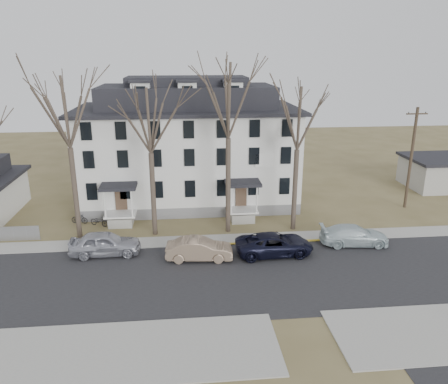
{
  "coord_description": "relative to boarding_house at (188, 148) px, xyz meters",
  "views": [
    {
      "loc": [
        -2.57,
        -23.53,
        14.21
      ],
      "look_at": [
        0.59,
        9.0,
        3.68
      ],
      "focal_mm": 35.0,
      "sensor_mm": 36.0,
      "label": 1
    }
  ],
  "objects": [
    {
      "name": "tree_mid_left",
      "position": [
        -3.0,
        -8.15,
        4.22
      ],
      "size": [
        7.8,
        7.8,
        12.74
      ],
      "color": "#473B31",
      "rests_on": "ground"
    },
    {
      "name": "ground",
      "position": [
        2.0,
        -17.95,
        -5.38
      ],
      "size": [
        120.0,
        120.0,
        0.0
      ],
      "primitive_type": "plane",
      "color": "olive",
      "rests_on": "ground"
    },
    {
      "name": "boarding_house",
      "position": [
        0.0,
        0.0,
        0.0
      ],
      "size": [
        20.8,
        12.36,
        12.05
      ],
      "color": "slate",
      "rests_on": "ground"
    },
    {
      "name": "tree_far_left",
      "position": [
        -9.0,
        -8.15,
        4.96
      ],
      "size": [
        8.4,
        8.4,
        13.72
      ],
      "color": "#473B31",
      "rests_on": "ground"
    },
    {
      "name": "car_tan",
      "position": [
        0.41,
        -13.15,
        -4.6
      ],
      "size": [
        4.84,
        2.01,
        1.56
      ],
      "primitive_type": "imported",
      "rotation": [
        0.0,
        0.0,
        1.49
      ],
      "color": "gray",
      "rests_on": "ground"
    },
    {
      "name": "main_road",
      "position": [
        2.0,
        -15.95,
        -5.38
      ],
      "size": [
        120.0,
        10.0,
        0.04
      ],
      "primitive_type": "cube",
      "color": "#27272A",
      "rests_on": "ground"
    },
    {
      "name": "bicycle_left",
      "position": [
        -7.82,
        -6.06,
        -4.93
      ],
      "size": [
        1.79,
        1.32,
        0.9
      ],
      "primitive_type": "imported",
      "rotation": [
        0.0,
        0.0,
        1.09
      ],
      "color": "black",
      "rests_on": "ground"
    },
    {
      "name": "car_navy",
      "position": [
        5.91,
        -12.84,
        -4.6
      ],
      "size": [
        5.75,
        2.87,
        1.56
      ],
      "primitive_type": "imported",
      "rotation": [
        0.0,
        0.0,
        1.62
      ],
      "color": "black",
      "rests_on": "ground"
    },
    {
      "name": "bicycle_right",
      "position": [
        -9.61,
        -5.32,
        -4.94
      ],
      "size": [
        1.53,
        0.77,
        0.88
      ],
      "primitive_type": "imported",
      "rotation": [
        0.0,
        0.0,
        1.32
      ],
      "color": "black",
      "rests_on": "ground"
    },
    {
      "name": "yellow_curb",
      "position": [
        7.0,
        -10.85,
        -5.38
      ],
      "size": [
        14.0,
        0.25,
        0.06
      ],
      "primitive_type": "cube",
      "color": "gold",
      "rests_on": "ground"
    },
    {
      "name": "tree_center",
      "position": [
        3.0,
        -8.15,
        5.71
      ],
      "size": [
        9.0,
        9.0,
        14.7
      ],
      "color": "#473B31",
      "rests_on": "ground"
    },
    {
      "name": "utility_pole_far",
      "position": [
        20.5,
        -3.95,
        -0.47
      ],
      "size": [
        2.0,
        0.28,
        9.5
      ],
      "color": "#3D3023",
      "rests_on": "ground"
    },
    {
      "name": "car_silver",
      "position": [
        -6.4,
        -11.72,
        -4.51
      ],
      "size": [
        5.14,
        2.17,
        1.74
      ],
      "primitive_type": "imported",
      "rotation": [
        0.0,
        0.0,
        1.59
      ],
      "color": "#ADAFB9",
      "rests_on": "ground"
    },
    {
      "name": "car_white",
      "position": [
        12.37,
        -11.75,
        -4.63
      ],
      "size": [
        5.35,
        2.57,
        1.5
      ],
      "primitive_type": "imported",
      "rotation": [
        0.0,
        0.0,
        1.48
      ],
      "color": "silver",
      "rests_on": "ground"
    },
    {
      "name": "tree_mid_right",
      "position": [
        8.5,
        -8.15,
        4.22
      ],
      "size": [
        7.8,
        7.8,
        12.74
      ],
      "color": "#473B31",
      "rests_on": "ground"
    },
    {
      "name": "distant_building",
      "position": [
        28.0,
        2.05,
        -3.7
      ],
      "size": [
        8.5,
        6.5,
        3.35
      ],
      "color": "#A09F97",
      "rests_on": "ground"
    },
    {
      "name": "far_sidewalk",
      "position": [
        2.0,
        -9.95,
        -5.38
      ],
      "size": [
        120.0,
        2.0,
        0.08
      ],
      "primitive_type": "cube",
      "color": "#A09F97",
      "rests_on": "ground"
    },
    {
      "name": "near_sidewalk_left",
      "position": [
        -6.0,
        -22.95,
        -5.38
      ],
      "size": [
        20.0,
        5.0,
        0.08
      ],
      "primitive_type": "cube",
      "color": "#A09F97",
      "rests_on": "ground"
    }
  ]
}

